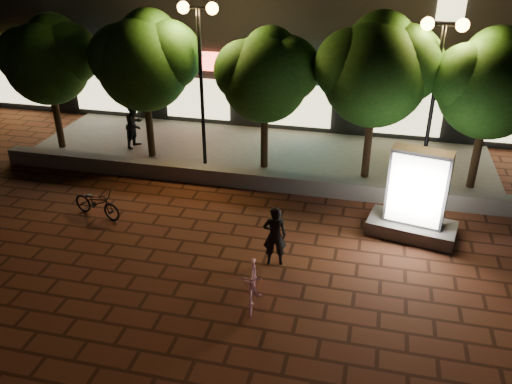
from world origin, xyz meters
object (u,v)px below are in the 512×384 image
(tree_far_left, at_px, (49,57))
(tree_left, at_px, (145,58))
(street_lamp_right, at_px, (439,61))
(scooter_pink, at_px, (253,284))
(tree_right, at_px, (378,67))
(pedestrian, at_px, (135,125))
(tree_far_right, at_px, (493,81))
(street_lamp_left, at_px, (199,44))
(rider, at_px, (275,236))
(ad_kiosk, at_px, (415,202))
(tree_mid, at_px, (267,73))
(scooter_parked, at_px, (97,203))

(tree_far_left, relative_size, tree_left, 0.95)
(street_lamp_right, relative_size, scooter_pink, 3.32)
(tree_right, distance_m, pedestrian, 8.67)
(tree_far_right, xyz_separation_m, scooter_pink, (-5.29, -6.87, -2.92))
(street_lamp_left, height_order, pedestrian, street_lamp_left)
(tree_left, relative_size, street_lamp_left, 0.94)
(tree_left, relative_size, scooter_pink, 3.26)
(street_lamp_left, bearing_deg, pedestrian, 163.65)
(tree_left, xyz_separation_m, rider, (5.37, -5.35, -2.67))
(ad_kiosk, bearing_deg, pedestrian, 158.26)
(tree_left, relative_size, tree_mid, 1.09)
(tree_far_left, xyz_separation_m, street_lamp_left, (5.45, -0.26, 0.74))
(tree_mid, xyz_separation_m, tree_right, (3.31, 0.00, 0.35))
(tree_mid, distance_m, pedestrian, 5.47)
(rider, bearing_deg, street_lamp_right, -137.16)
(tree_far_right, bearing_deg, tree_far_left, -180.00)
(tree_mid, relative_size, street_lamp_right, 0.90)
(tree_far_right, distance_m, scooter_pink, 9.15)
(street_lamp_right, distance_m, rider, 6.95)
(tree_mid, distance_m, tree_right, 3.32)
(tree_far_left, distance_m, ad_kiosk, 12.75)
(ad_kiosk, relative_size, scooter_pink, 1.60)
(tree_left, distance_m, tree_far_right, 10.50)
(tree_right, distance_m, scooter_pink, 7.83)
(tree_far_right, bearing_deg, pedestrian, 177.09)
(tree_left, distance_m, scooter_parked, 5.21)
(street_lamp_right, xyz_separation_m, pedestrian, (-9.88, 0.84, -2.99))
(tree_far_left, xyz_separation_m, street_lamp_right, (12.45, -0.26, 0.60))
(tree_far_left, distance_m, tree_left, 3.51)
(tree_left, height_order, pedestrian, tree_left)
(rider, relative_size, pedestrian, 0.93)
(street_lamp_right, height_order, scooter_parked, street_lamp_right)
(tree_mid, bearing_deg, tree_far_left, 180.00)
(street_lamp_right, height_order, scooter_pink, street_lamp_right)
(tree_right, bearing_deg, street_lamp_left, -177.19)
(tree_right, xyz_separation_m, street_lamp_right, (1.64, -0.26, 0.33))
(street_lamp_left, relative_size, pedestrian, 3.13)
(tree_far_right, height_order, scooter_parked, tree_far_right)
(tree_far_right, height_order, scooter_pink, tree_far_right)
(pedestrian, bearing_deg, rider, -124.31)
(tree_far_left, relative_size, scooter_pink, 3.09)
(tree_far_right, bearing_deg, tree_mid, -180.00)
(tree_far_right, xyz_separation_m, street_lamp_right, (-1.55, -0.26, 0.53))
(tree_mid, relative_size, street_lamp_left, 0.87)
(tree_mid, distance_m, rider, 6.04)
(tree_left, distance_m, street_lamp_right, 8.96)
(tree_far_right, distance_m, ad_kiosk, 4.44)
(tree_right, xyz_separation_m, rider, (-1.93, -5.35, -2.79))
(tree_far_left, height_order, street_lamp_left, street_lamp_left)
(rider, bearing_deg, ad_kiosk, -158.76)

